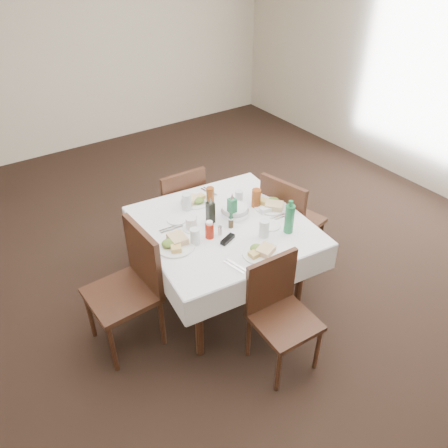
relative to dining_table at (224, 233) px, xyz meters
name	(u,v)px	position (x,y,z in m)	size (l,w,h in m)	color
ground_plane	(220,283)	(0.06, 0.15, -0.68)	(7.00, 7.00, 0.00)	black
room_shell	(219,95)	(0.06, 0.15, 1.04)	(6.04, 7.04, 2.80)	beige
dining_table	(224,233)	(0.00, 0.00, 0.00)	(1.35, 1.35, 0.76)	black
chair_north	(180,206)	(0.03, 0.77, -0.16)	(0.43, 0.43, 0.90)	black
chair_south	(278,307)	(-0.03, -0.71, -0.19)	(0.42, 0.42, 0.86)	black
chair_east	(288,218)	(0.70, 0.03, -0.14)	(0.54, 0.54, 0.94)	black
chair_west	(132,281)	(-0.78, 0.03, -0.12)	(0.48, 0.48, 0.97)	black
meal_north	(195,200)	(-0.02, 0.39, 0.11)	(0.25, 0.25, 0.05)	white
meal_south	(260,252)	(0.01, -0.44, 0.11)	(0.25, 0.25, 0.05)	white
meal_east	(272,205)	(0.45, -0.02, 0.11)	(0.27, 0.27, 0.06)	white
meal_west	(175,243)	(-0.44, -0.03, 0.11)	(0.28, 0.28, 0.06)	white
side_plate_a	(177,219)	(-0.27, 0.25, 0.09)	(0.16, 0.16, 0.01)	white
side_plate_b	(270,225)	(0.28, -0.22, 0.09)	(0.16, 0.16, 0.01)	white
water_n	(187,202)	(-0.13, 0.34, 0.16)	(0.07, 0.07, 0.14)	silver
water_s	(264,228)	(0.16, -0.29, 0.15)	(0.07, 0.07, 0.13)	silver
water_e	(239,197)	(0.27, 0.18, 0.15)	(0.06, 0.06, 0.12)	silver
water_w	(195,236)	(-0.31, -0.08, 0.15)	(0.07, 0.07, 0.13)	silver
iced_tea_a	(210,195)	(0.09, 0.33, 0.15)	(0.06, 0.06, 0.13)	brown
iced_tea_b	(256,198)	(0.36, 0.06, 0.16)	(0.07, 0.07, 0.15)	brown
bread_basket	(235,211)	(0.14, 0.06, 0.12)	(0.22, 0.22, 0.07)	silver
oil_cruet_dark	(210,212)	(-0.07, 0.08, 0.18)	(0.05, 0.05, 0.23)	black
oil_cruet_green	(232,208)	(0.09, 0.02, 0.19)	(0.06, 0.06, 0.24)	#1C6F3F
ketchup_bottle	(210,230)	(-0.18, -0.08, 0.15)	(0.06, 0.06, 0.14)	#A01F0C
salt_shaker	(220,230)	(-0.10, -0.09, 0.12)	(0.03, 0.03, 0.07)	white
pepper_shaker	(231,222)	(0.02, -0.06, 0.13)	(0.04, 0.04, 0.09)	#43341C
coffee_mug	(192,224)	(-0.24, 0.09, 0.13)	(0.14, 0.14, 0.10)	white
sunglasses	(228,239)	(-0.10, -0.19, 0.10)	(0.14, 0.09, 0.03)	black
green_bottle	(289,218)	(0.34, -0.35, 0.21)	(0.07, 0.07, 0.27)	#1C6F3F
sugar_caddy	(266,210)	(0.37, -0.06, 0.11)	(0.10, 0.07, 0.05)	white
cutlery_n	(209,192)	(0.16, 0.46, 0.09)	(0.06, 0.18, 0.01)	silver
cutlery_s	(235,266)	(-0.22, -0.46, 0.09)	(0.08, 0.19, 0.01)	silver
cutlery_e	(279,217)	(0.40, -0.17, 0.09)	(0.16, 0.05, 0.01)	silver
cutlery_w	(171,229)	(-0.37, 0.17, 0.09)	(0.19, 0.05, 0.01)	silver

